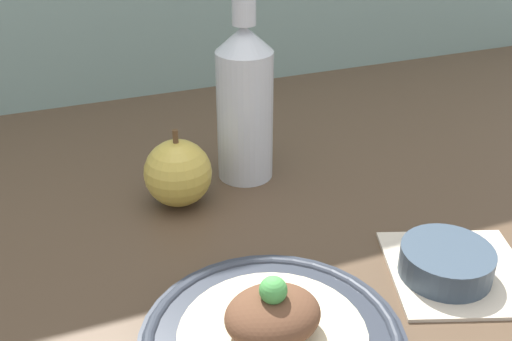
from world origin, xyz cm
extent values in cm
cube|color=brown|center=(0.00, 0.00, -2.00)|extent=(180.00, 110.00, 4.00)
torus|color=#2D333D|center=(-3.54, -10.29, 1.50)|extent=(22.23, 22.23, 1.23)
cylinder|color=beige|center=(-3.54, -10.29, 1.96)|extent=(16.17, 16.17, 0.40)
ellipsoid|color=brown|center=(-3.54, -10.29, 4.13)|extent=(8.17, 6.95, 3.94)
sphere|color=#4CA34C|center=(-3.54, -10.29, 6.80)|extent=(2.33, 2.33, 2.33)
cylinder|color=silver|center=(5.16, 19.81, 8.33)|extent=(7.05, 7.05, 16.66)
cone|color=silver|center=(5.16, 19.81, 18.25)|extent=(7.05, 7.05, 3.17)
cylinder|color=silver|center=(5.16, 19.81, 22.43)|extent=(2.82, 2.82, 5.19)
sphere|color=gold|center=(-4.66, 16.21, 4.04)|extent=(8.09, 8.09, 8.09)
cylinder|color=brown|center=(-4.66, 16.21, 8.72)|extent=(0.65, 0.65, 1.82)
cube|color=beige|center=(18.09, -7.29, 0.40)|extent=(17.54, 17.60, 0.80)
cylinder|color=#384756|center=(16.40, -7.22, 1.70)|extent=(9.17, 9.17, 3.40)
camera|label=1|loc=(-18.37, -44.71, 38.46)|focal=42.00mm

